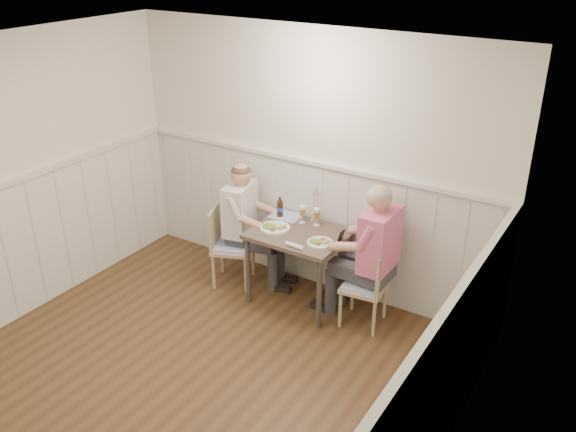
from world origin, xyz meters
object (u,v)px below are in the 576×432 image
Objects in this scene: chair_right at (369,284)px; grass_vase at (313,204)px; diner_cream at (244,232)px; dining_table at (299,242)px; man_in_pink at (374,265)px; beer_bottle at (280,208)px; chair_left at (228,243)px.

grass_vase reaches higher than chair_right.
dining_table is at bearing -4.05° from diner_cream.
man_in_pink reaches higher than beer_bottle.
man_in_pink reaches higher than grass_vase.
chair_left reaches higher than dining_table.
chair_left is (-0.80, -0.09, -0.19)m from dining_table.
man_in_pink reaches higher than chair_right.
dining_table is at bearing -175.47° from man_in_pink.
chair_left reaches higher than chair_right.
grass_vase reaches higher than beer_bottle.
diner_cream is at bearing -179.55° from man_in_pink.
chair_left is at bearing -153.29° from grass_vase.
grass_vase is (-0.78, 0.31, 0.49)m from chair_right.
chair_right is 0.61× the size of diner_cream.
man_in_pink is at bearing 92.12° from chair_right.
beer_bottle reaches higher than chair_right.
grass_vase reaches higher than chair_left.
diner_cream is at bearing 177.55° from chair_right.
dining_table is at bearing 6.35° from chair_left.
beer_bottle is at bearing 150.23° from dining_table.
chair_left is at bearing -174.53° from man_in_pink.
man_in_pink is 0.88m from grass_vase.
grass_vase is at bearing 162.73° from man_in_pink.
diner_cream is (-0.68, 0.05, -0.10)m from dining_table.
man_in_pink is (-0.00, 0.07, 0.15)m from chair_right.
chair_right is 1.56m from chair_left.
man_in_pink is at bearing 5.47° from chair_left.
chair_left is 0.99m from grass_vase.
beer_bottle is (0.45, 0.28, 0.39)m from chair_left.
chair_right is 0.97m from grass_vase.
dining_table is 0.79m from chair_right.
beer_bottle is at bearing 32.05° from chair_left.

